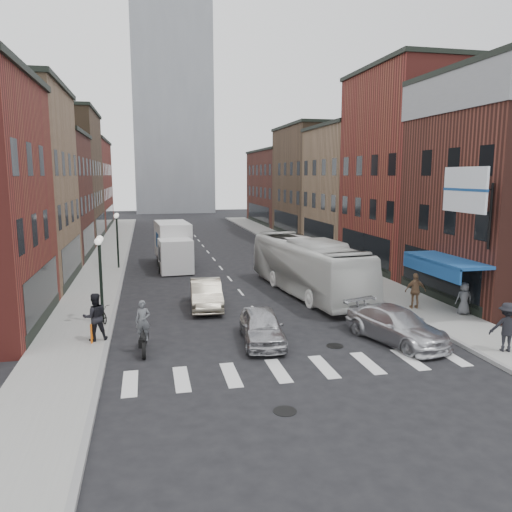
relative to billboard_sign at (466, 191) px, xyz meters
The scene contains 30 objects.
ground 10.56m from the billboard_sign, behind, with size 160.00×160.00×0.00m, color black.
sidewalk_left 28.12m from the billboard_sign, 128.47° to the left, with size 3.00×74.00×0.15m, color gray.
sidewalk_right 22.34m from the billboard_sign, 90.23° to the left, with size 3.00×74.00×0.15m, color gray.
curb_left 27.25m from the billboard_sign, 125.94° to the left, with size 0.20×74.00×0.16m, color gray.
curb_right 22.41m from the billboard_sign, 94.22° to the left, with size 0.20×74.00×0.16m, color gray.
crosswalk_stripes 11.12m from the billboard_sign, 157.82° to the right, with size 12.00×2.20×0.01m, color silver.
bldg_left_mid_b 33.30m from the billboard_sign, 135.10° to the left, with size 10.30×10.20×10.30m.
bldg_left_far_a 41.79m from the billboard_sign, 124.35° to the left, with size 10.30×12.20×13.30m.
bldg_left_far_b 53.93m from the billboard_sign, 115.93° to the left, with size 10.30×16.20×11.30m.
bldg_right_mid_a 14.98m from the billboard_sign, 64.61° to the left, with size 10.30×10.20×14.30m.
bldg_right_mid_b 24.36m from the billboard_sign, 74.75° to the left, with size 10.30×10.20×11.30m.
bldg_right_far_a 35.09m from the billboard_sign, 79.48° to the left, with size 10.30×12.20×12.30m.
bldg_right_far_b 48.93m from the billboard_sign, 82.47° to the left, with size 10.30×16.20×10.30m.
awning_blue 4.05m from the billboard_sign, 80.39° to the left, with size 1.80×5.00×0.78m.
billboard_sign is the anchor object (origin of this frame).
distant_tower 80.22m from the billboard_sign, 96.32° to the left, with size 14.00×14.00×50.00m, color #9399A0.
streetlamp_near 16.68m from the billboard_sign, 167.65° to the left, with size 0.32×1.22×4.11m.
streetlamp_far 23.92m from the billboard_sign, 132.41° to the left, with size 0.32×1.22×4.11m.
bike_rack 17.14m from the billboard_sign, behind, with size 0.08×0.68×0.80m.
box_truck 21.76m from the billboard_sign, 124.22° to the left, with size 2.65×7.69×3.29m.
motorcycle_rider 15.06m from the billboard_sign, behind, with size 0.62×2.06×2.10m.
transit_bus 9.95m from the billboard_sign, 123.01° to the left, with size 2.72×11.62×3.24m, color silver.
sedan_left_near 10.85m from the billboard_sign, behind, with size 1.65×4.11×1.40m, color #A7A7AC.
sedan_left_far 13.41m from the billboard_sign, 153.39° to the left, with size 1.55×4.44×1.46m, color #B3A891.
curb_car 6.87m from the billboard_sign, 158.64° to the right, with size 1.98×4.88×1.42m, color silver.
parked_bicycle 17.40m from the billboard_sign, 167.30° to the left, with size 0.56×1.61×0.84m, color black.
ped_left_solo 16.84m from the billboard_sign, behind, with size 0.96×0.55×1.97m, color black.
ped_right_a 6.33m from the billboard_sign, 98.01° to the right, with size 1.23×0.61×1.90m, color black.
ped_right_b 5.75m from the billboard_sign, 104.94° to the left, with size 1.06×0.53×1.81m, color brown.
ped_right_c 5.39m from the billboard_sign, 46.41° to the left, with size 0.78×0.51×1.59m, color #4F5156.
Camera 1 is at (-5.27, -19.19, 6.85)m, focal length 35.00 mm.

